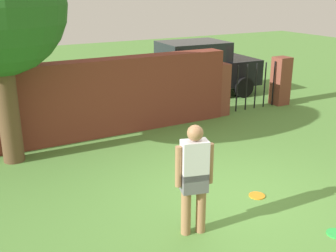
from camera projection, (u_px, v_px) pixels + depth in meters
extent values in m
plane|color=#568C3D|center=(233.00, 199.00, 6.86)|extent=(40.00, 40.00, 0.00)
cube|color=brown|center=(70.00, 102.00, 9.24)|extent=(7.93, 0.50, 1.78)
cylinder|color=brown|center=(8.00, 105.00, 7.99)|extent=(0.41, 0.41, 2.32)
cylinder|color=#9E704C|center=(186.00, 207.00, 5.77)|extent=(0.14, 0.14, 0.85)
cylinder|color=#9E704C|center=(201.00, 205.00, 5.82)|extent=(0.14, 0.14, 0.85)
cube|color=slate|center=(194.00, 182.00, 5.68)|extent=(0.40, 0.30, 0.28)
cube|color=silver|center=(195.00, 160.00, 5.57)|extent=(0.40, 0.30, 0.55)
sphere|color=#9E704C|center=(195.00, 133.00, 5.45)|extent=(0.22, 0.22, 0.22)
cylinder|color=#9E704C|center=(178.00, 167.00, 5.54)|extent=(0.09, 0.09, 0.58)
cylinder|color=#9E704C|center=(210.00, 163.00, 5.65)|extent=(0.09, 0.09, 0.58)
cube|color=brown|center=(219.00, 89.00, 11.15)|extent=(0.44, 0.44, 1.40)
cube|color=brown|center=(281.00, 81.00, 12.16)|extent=(0.44, 0.44, 1.40)
cylinder|color=black|center=(227.00, 90.00, 11.29)|extent=(0.04, 0.04, 1.30)
cylinder|color=black|center=(237.00, 89.00, 11.44)|extent=(0.04, 0.04, 1.30)
cylinder|color=black|center=(246.00, 87.00, 11.59)|extent=(0.04, 0.04, 1.30)
cylinder|color=black|center=(256.00, 86.00, 11.74)|extent=(0.04, 0.04, 1.30)
cylinder|color=black|center=(265.00, 85.00, 11.90)|extent=(0.04, 0.04, 1.30)
cylinder|color=black|center=(273.00, 84.00, 12.05)|extent=(0.04, 0.04, 1.30)
cube|color=black|center=(193.00, 74.00, 13.06)|extent=(4.29, 1.92, 0.80)
cube|color=#1E2328|center=(193.00, 51.00, 12.83)|extent=(2.08, 1.61, 0.60)
cylinder|color=black|center=(165.00, 97.00, 11.90)|extent=(0.65, 0.25, 0.64)
cylinder|color=black|center=(143.00, 85.00, 13.35)|extent=(0.65, 0.25, 0.64)
cylinder|color=black|center=(243.00, 87.00, 13.02)|extent=(0.65, 0.25, 0.64)
cylinder|color=black|center=(215.00, 77.00, 14.47)|extent=(0.65, 0.25, 0.64)
cylinder|color=orange|center=(257.00, 196.00, 6.95)|extent=(0.27, 0.27, 0.02)
cylinder|color=green|center=(336.00, 234.00, 5.88)|extent=(0.27, 0.27, 0.02)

